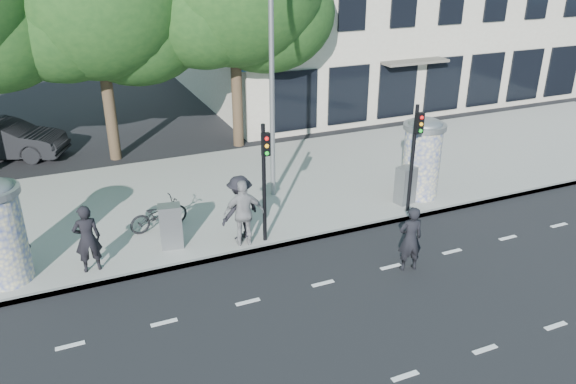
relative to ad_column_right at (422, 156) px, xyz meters
name	(u,v)px	position (x,y,z in m)	size (l,w,h in m)	color
ground	(350,314)	(-5.20, -4.70, -1.54)	(120.00, 120.00, 0.00)	black
sidewalk	(243,191)	(-5.20, 2.80, -1.46)	(40.00, 8.00, 0.15)	gray
curb	(289,243)	(-5.20, -1.15, -1.46)	(40.00, 0.10, 0.16)	slate
lane_dash_near	(405,376)	(-5.20, -6.90, -1.53)	(32.00, 0.12, 0.01)	silver
lane_dash_far	(323,283)	(-5.20, -3.30, -1.53)	(32.00, 0.12, 0.01)	silver
ad_column_right	(422,156)	(0.00, 0.00, 0.00)	(1.36, 1.36, 2.65)	beige
traffic_pole_near	(265,172)	(-5.80, -0.91, 0.69)	(0.22, 0.31, 3.40)	black
traffic_pole_far	(415,148)	(-1.00, -0.91, 0.69)	(0.22, 0.31, 3.40)	black
street_lamp	(272,54)	(-4.40, 1.93, 3.26)	(0.25, 0.93, 8.00)	slate
ped_a	(9,241)	(-12.25, 0.01, -0.46)	(0.91, 0.59, 1.86)	black
ped_b	(87,239)	(-10.45, -0.58, -0.48)	(0.66, 0.44, 1.82)	black
ped_d	(240,208)	(-6.39, -0.49, -0.44)	(1.22, 0.70, 1.89)	black
ped_e	(244,213)	(-6.40, -0.85, -0.44)	(1.12, 0.63, 1.90)	gray
man_road	(410,239)	(-2.85, -3.55, -0.65)	(0.65, 0.43, 1.78)	black
bicycle	(159,214)	(-8.39, 1.03, -0.93)	(1.76, 0.61, 0.92)	black
cabinet_left	(171,226)	(-8.28, -0.18, -0.76)	(0.60, 0.43, 1.25)	slate
cabinet_right	(406,185)	(-0.78, -0.33, -0.77)	(0.59, 0.43, 1.23)	slate
car_mid	(3,139)	(-12.68, 9.83, -0.77)	(4.67, 1.63, 1.54)	black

